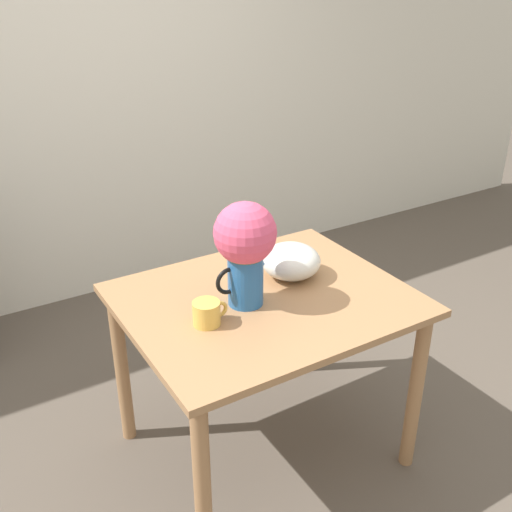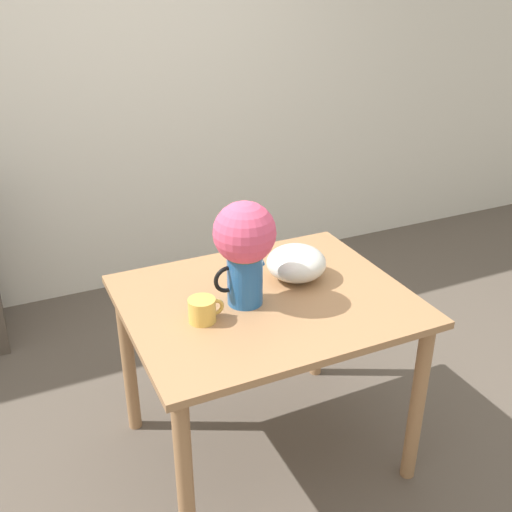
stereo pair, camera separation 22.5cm
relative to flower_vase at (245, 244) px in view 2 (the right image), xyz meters
name	(u,v)px [view 2 (the right image)]	position (x,y,z in m)	size (l,w,h in m)	color
ground_plane	(242,457)	(-0.02, 0.00, -1.04)	(12.00, 12.00, 0.00)	brown
wall_back	(117,88)	(-0.02, 1.84, 0.26)	(8.00, 0.05, 2.60)	silver
table	(266,323)	(0.09, 0.01, -0.37)	(1.10, 0.91, 0.79)	#A3754C
flower_vase	(245,244)	(0.00, 0.00, 0.00)	(0.24, 0.24, 0.41)	#235B9E
coffee_mug	(203,310)	(-0.19, -0.05, -0.21)	(0.14, 0.10, 0.09)	gold
white_bowl	(296,263)	(0.27, 0.10, -0.18)	(0.25, 0.25, 0.14)	silver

